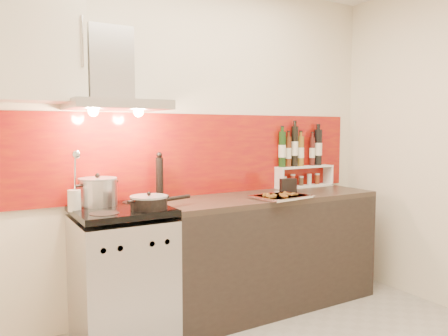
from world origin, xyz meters
TOP-DOWN VIEW (x-y plane):
  - back_wall at (0.00, 1.40)m, footprint 3.40×0.02m
  - backsplash at (0.05, 1.39)m, footprint 3.00×0.02m
  - range_stove at (-0.70, 1.10)m, footprint 0.60×0.60m
  - counter at (0.50, 1.10)m, footprint 1.80×0.60m
  - range_hood at (-0.70, 1.24)m, footprint 0.62×0.50m
  - upper_cabinet at (-1.25, 1.22)m, footprint 0.70×0.35m
  - stock_pot at (-0.81, 1.25)m, footprint 0.26×0.26m
  - saute_pan at (-0.55, 0.95)m, footprint 0.46×0.24m
  - utensil_jar at (-0.98, 1.16)m, footprint 0.08×0.12m
  - pepper_mill at (-0.35, 1.29)m, footprint 0.06×0.06m
  - step_shelf at (1.04, 1.34)m, footprint 0.59×0.16m
  - caddy_box at (0.71, 1.12)m, footprint 0.14×0.09m
  - baking_tray at (0.48, 0.91)m, footprint 0.45×0.37m

SIDE VIEW (x-z plane):
  - range_stove at x=-0.70m, z-range -0.01..0.90m
  - counter at x=0.50m, z-range 0.00..0.90m
  - baking_tray at x=0.48m, z-range 0.90..0.93m
  - saute_pan at x=-0.55m, z-range 0.90..1.01m
  - caddy_box at x=0.71m, z-range 0.90..1.02m
  - stock_pot at x=-0.81m, z-range 0.89..1.11m
  - utensil_jar at x=-0.98m, z-range 0.82..1.22m
  - pepper_mill at x=-0.35m, z-range 0.89..1.25m
  - step_shelf at x=1.04m, z-range 0.87..1.42m
  - backsplash at x=0.05m, z-range 0.90..1.54m
  - back_wall at x=0.00m, z-range 0.00..2.60m
  - range_hood at x=-0.70m, z-range 1.44..2.05m
  - upper_cabinet at x=-1.25m, z-range 1.59..2.31m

